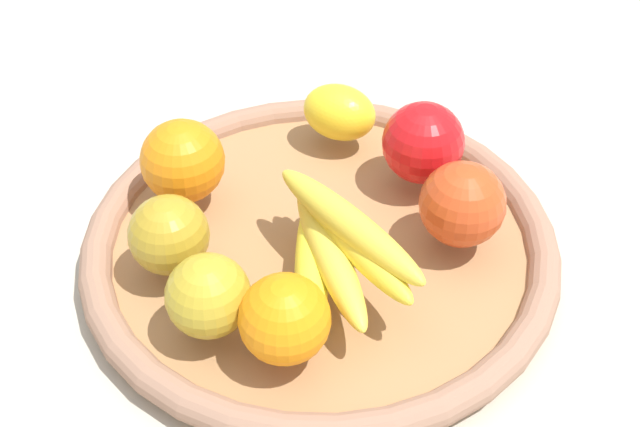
% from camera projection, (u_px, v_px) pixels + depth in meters
% --- Properties ---
extents(ground_plane, '(2.40, 2.40, 0.00)m').
position_uv_depth(ground_plane, '(320.00, 258.00, 0.76)').
color(ground_plane, '#B6AF9C').
rests_on(ground_plane, ground).
extents(basket, '(0.42, 0.42, 0.03)m').
position_uv_depth(basket, '(320.00, 245.00, 0.75)').
color(basket, '#A2754A').
rests_on(basket, ground_plane).
extents(apple_2, '(0.09, 0.09, 0.07)m').
position_uv_depth(apple_2, '(208.00, 296.00, 0.64)').
color(apple_2, gold).
rests_on(apple_2, basket).
extents(banana_bunch, '(0.12, 0.17, 0.06)m').
position_uv_depth(banana_bunch, '(335.00, 246.00, 0.68)').
color(banana_bunch, yellow).
rests_on(banana_bunch, basket).
extents(orange_1, '(0.10, 0.10, 0.07)m').
position_uv_depth(orange_1, '(183.00, 161.00, 0.75)').
color(orange_1, orange).
rests_on(orange_1, basket).
extents(apple_1, '(0.10, 0.10, 0.07)m').
position_uv_depth(apple_1, '(423.00, 143.00, 0.77)').
color(apple_1, red).
rests_on(apple_1, basket).
extents(lemon_0, '(0.09, 0.09, 0.05)m').
position_uv_depth(lemon_0, '(339.00, 112.00, 0.82)').
color(lemon_0, yellow).
rests_on(lemon_0, basket).
extents(apple_0, '(0.10, 0.10, 0.07)m').
position_uv_depth(apple_0, '(462.00, 204.00, 0.71)').
color(apple_0, '#CB431C').
rests_on(apple_0, basket).
extents(apple_3, '(0.09, 0.09, 0.07)m').
position_uv_depth(apple_3, '(169.00, 235.00, 0.69)').
color(apple_3, '#AB8923').
rests_on(apple_3, basket).
extents(orange_0, '(0.10, 0.10, 0.07)m').
position_uv_depth(orange_0, '(285.00, 319.00, 0.62)').
color(orange_0, orange).
rests_on(orange_0, basket).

